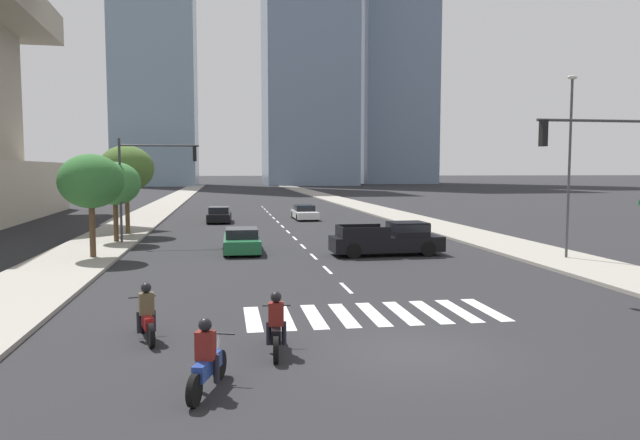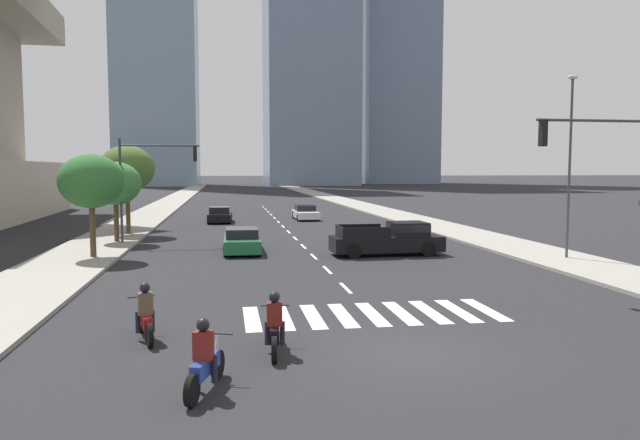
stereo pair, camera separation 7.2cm
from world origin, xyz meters
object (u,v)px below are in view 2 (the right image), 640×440
sedan_white_1 (305,213)px  traffic_signal_far (150,171)px  sedan_green_0 (242,241)px  street_tree_nearest (91,181)px  motorcycle_lead (275,329)px  traffic_signal_near (608,167)px  pickup_truck (392,239)px  street_tree_second (115,184)px  motorcycle_third (205,363)px  motorcycle_trailing (145,317)px  street_tree_third (127,169)px  street_lamp_east (570,154)px  sedan_black_2 (220,215)px

sedan_white_1 → traffic_signal_far: size_ratio=0.78×
sedan_green_0 → street_tree_nearest: bearing=102.8°
motorcycle_lead → street_tree_nearest: 17.89m
sedan_white_1 → traffic_signal_near: 32.89m
pickup_truck → street_tree_second: bearing=153.3°
sedan_green_0 → street_tree_second: size_ratio=1.02×
street_tree_nearest → motorcycle_lead: bearing=-65.0°
pickup_truck → traffic_signal_near: traffic_signal_near is taller
motorcycle_third → traffic_signal_near: traffic_signal_near is taller
motorcycle_trailing → street_tree_third: bearing=-5.4°
motorcycle_third → street_lamp_east: 22.35m
sedan_green_0 → traffic_signal_far: (-5.09, 4.18, 3.64)m
motorcycle_third → street_tree_third: size_ratio=0.35×
sedan_white_1 → street_lamp_east: street_lamp_east is taller
street_tree_third → pickup_truck: bearing=-37.6°
motorcycle_third → sedan_white_1: 40.28m
motorcycle_lead → sedan_white_1: (5.73, 37.34, -0.01)m
street_lamp_east → street_tree_nearest: (-22.35, 3.81, -1.28)m
motorcycle_trailing → motorcycle_third: same height
street_tree_third → sedan_white_1: bearing=39.4°
motorcycle_third → street_lamp_east: street_lamp_east is taller
sedan_black_2 → traffic_signal_far: (-3.80, -13.80, 3.64)m
motorcycle_trailing → sedan_white_1: motorcycle_trailing is taller
motorcycle_trailing → street_lamp_east: (18.10, 10.54, 4.46)m
traffic_signal_near → street_tree_third: traffic_signal_near is taller
street_tree_third → motorcycle_trailing: bearing=-80.3°
motorcycle_third → street_tree_second: bearing=31.0°
sedan_black_2 → street_lamp_east: (16.51, -23.31, 4.45)m
pickup_truck → traffic_signal_far: bearing=151.9°
motorcycle_trailing → street_tree_second: size_ratio=0.45×
sedan_black_2 → street_tree_nearest: 20.61m
sedan_green_0 → street_tree_third: 12.14m
motorcycle_trailing → traffic_signal_near: (15.36, 3.71, 3.85)m
sedan_black_2 → sedan_green_0: bearing=-173.3°
motorcycle_lead → sedan_white_1: 37.78m
motorcycle_lead → pickup_truck: 16.88m
motorcycle_third → sedan_black_2: motorcycle_third is taller
motorcycle_third → traffic_signal_far: size_ratio=0.34×
motorcycle_third → street_tree_nearest: size_ratio=0.41×
street_tree_nearest → street_tree_third: size_ratio=0.86×
motorcycle_third → traffic_signal_near: (13.73, 7.60, 3.85)m
sedan_black_2 → traffic_signal_near: bearing=-152.9°
traffic_signal_near → street_tree_third: 28.90m
motorcycle_lead → street_tree_second: size_ratio=0.46×
traffic_signal_far → street_lamp_east: (20.31, -9.51, 0.81)m
sedan_black_2 → pickup_truck: bearing=-153.9°
motorcycle_lead → street_lamp_east: size_ratio=0.25×
traffic_signal_far → street_tree_third: 5.29m
traffic_signal_near → street_tree_third: size_ratio=1.09×
traffic_signal_near → street_tree_second: size_ratio=1.36×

